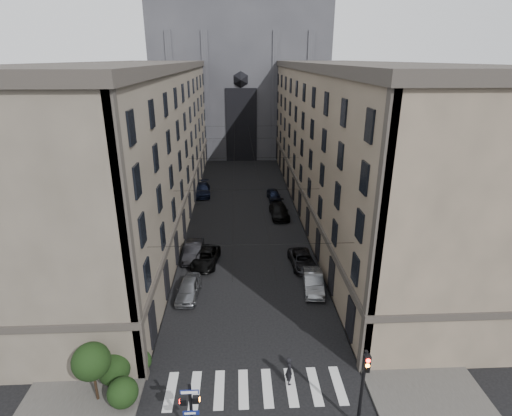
{
  "coord_description": "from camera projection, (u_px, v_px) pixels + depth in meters",
  "views": [
    {
      "loc": [
        -0.88,
        -14.31,
        19.35
      ],
      "look_at": [
        0.44,
        13.29,
        8.92
      ],
      "focal_mm": 28.0,
      "sensor_mm": 36.0,
      "label": 1
    }
  ],
  "objects": [
    {
      "name": "car_left_far",
      "position": [
        202.0,
        190.0,
        59.75
      ],
      "size": [
        2.7,
        5.8,
        1.64
      ],
      "primitive_type": "imported",
      "rotation": [
        0.0,
        0.0,
        0.07
      ],
      "color": "black",
      "rests_on": "ground"
    },
    {
      "name": "car_right_midnear",
      "position": [
        302.0,
        260.0,
        39.29
      ],
      "size": [
        2.53,
        4.96,
        1.34
      ],
      "primitive_type": "imported",
      "rotation": [
        0.0,
        0.0,
        0.06
      ],
      "color": "black",
      "rests_on": "ground"
    },
    {
      "name": "gothic_tower",
      "position": [
        240.0,
        66.0,
        84.01
      ],
      "size": [
        35.0,
        23.0,
        58.0
      ],
      "color": "#2D2D33",
      "rests_on": "ground"
    },
    {
      "name": "traffic_light_right",
      "position": [
        363.0,
        381.0,
        21.14
      ],
      "size": [
        0.34,
        0.5,
        5.2
      ],
      "color": "black",
      "rests_on": "ground"
    },
    {
      "name": "zebra_crossing",
      "position": [
        255.0,
        388.0,
        24.92
      ],
      "size": [
        11.0,
        3.2,
        0.01
      ],
      "primitive_type": "cube",
      "color": "beige",
      "rests_on": "ground"
    },
    {
      "name": "car_right_far",
      "position": [
        274.0,
        195.0,
        57.65
      ],
      "size": [
        2.06,
        4.45,
        1.48
      ],
      "primitive_type": "imported",
      "rotation": [
        0.0,
        0.0,
        0.07
      ],
      "color": "black",
      "rests_on": "ground"
    },
    {
      "name": "car_left_midfar",
      "position": [
        206.0,
        258.0,
        39.68
      ],
      "size": [
        2.96,
        5.36,
        1.42
      ],
      "primitive_type": "imported",
      "rotation": [
        0.0,
        0.0,
        -0.12
      ],
      "color": "black",
      "rests_on": "ground"
    },
    {
      "name": "shrub_cluster",
      "position": [
        110.0,
        370.0,
        23.9
      ],
      "size": [
        3.9,
        4.4,
        3.9
      ],
      "color": "black",
      "rests_on": "sidewalk_left"
    },
    {
      "name": "pedestrian",
      "position": [
        289.0,
        370.0,
        25.0
      ],
      "size": [
        0.59,
        0.79,
        1.96
      ],
      "primitive_type": "imported",
      "rotation": [
        0.0,
        0.0,
        1.75
      ],
      "color": "black",
      "rests_on": "ground"
    },
    {
      "name": "tram_wires",
      "position": [
        244.0,
        159.0,
        50.99
      ],
      "size": [
        14.0,
        60.0,
        0.43
      ],
      "color": "black",
      "rests_on": "ground"
    },
    {
      "name": "building_left",
      "position": [
        137.0,
        143.0,
        49.99
      ],
      "size": [
        13.6,
        60.6,
        18.85
      ],
      "color": "#544B40",
      "rests_on": "ground"
    },
    {
      "name": "car_left_near",
      "position": [
        188.0,
        288.0,
        34.27
      ],
      "size": [
        2.17,
        4.66,
        1.54
      ],
      "primitive_type": "imported",
      "rotation": [
        0.0,
        0.0,
        -0.08
      ],
      "color": "slate",
      "rests_on": "ground"
    },
    {
      "name": "building_right",
      "position": [
        349.0,
        141.0,
        51.19
      ],
      "size": [
        13.6,
        60.6,
        18.85
      ],
      "color": "brown",
      "rests_on": "ground"
    },
    {
      "name": "sidewalk_right",
      "position": [
        322.0,
        209.0,
        54.34
      ],
      "size": [
        7.0,
        80.0,
        0.15
      ],
      "primitive_type": "cube",
      "color": "#383533",
      "rests_on": "ground"
    },
    {
      "name": "car_left_midnear",
      "position": [
        193.0,
        251.0,
        40.85
      ],
      "size": [
        1.83,
        4.9,
        1.6
      ],
      "primitive_type": "imported",
      "rotation": [
        0.0,
        0.0,
        -0.03
      ],
      "color": "black",
      "rests_on": "ground"
    },
    {
      "name": "sidewalk_left",
      "position": [
        166.0,
        211.0,
        53.4
      ],
      "size": [
        7.0,
        80.0,
        0.15
      ],
      "primitive_type": "cube",
      "color": "#383533",
      "rests_on": "ground"
    },
    {
      "name": "pedestrian_signal_left",
      "position": [
        191.0,
        408.0,
        20.68
      ],
      "size": [
        1.02,
        0.38,
        4.0
      ],
      "color": "black",
      "rests_on": "ground"
    },
    {
      "name": "car_right_midfar",
      "position": [
        279.0,
        211.0,
        51.6
      ],
      "size": [
        2.46,
        5.61,
        1.6
      ],
      "primitive_type": "imported",
      "rotation": [
        0.0,
        0.0,
        0.04
      ],
      "color": "black",
      "rests_on": "ground"
    },
    {
      "name": "car_right_near",
      "position": [
        313.0,
        282.0,
        35.27
      ],
      "size": [
        2.05,
        4.78,
        1.53
      ],
      "primitive_type": "imported",
      "rotation": [
        0.0,
        0.0,
        -0.09
      ],
      "color": "gray",
      "rests_on": "ground"
    }
  ]
}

